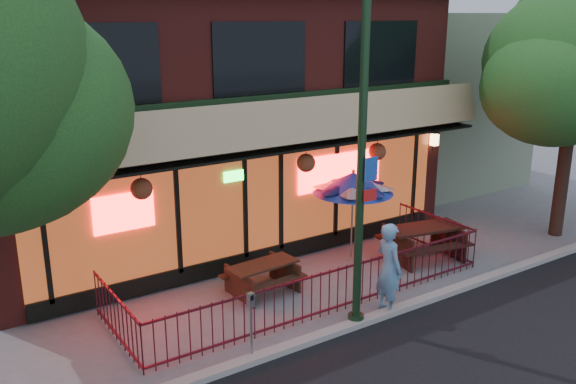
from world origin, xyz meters
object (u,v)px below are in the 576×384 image
(pedestrian, at_px, (389,268))
(parking_meter_near, at_px, (251,315))
(patio_umbrella, at_px, (353,183))
(picnic_table_right, at_px, (423,238))
(street_light, at_px, (361,171))
(picnic_table_left, at_px, (263,273))
(street_tree_right, at_px, (576,54))

(pedestrian, distance_m, parking_meter_near, 3.28)
(pedestrian, bearing_deg, parking_meter_near, 96.14)
(patio_umbrella, bearing_deg, pedestrian, -114.95)
(picnic_table_right, bearing_deg, street_light, -154.45)
(picnic_table_left, distance_m, parking_meter_near, 2.81)
(street_tree_right, distance_m, picnic_table_right, 6.30)
(patio_umbrella, bearing_deg, picnic_table_right, -36.88)
(picnic_table_left, distance_m, pedestrian, 2.83)
(picnic_table_left, bearing_deg, street_tree_right, -8.24)
(picnic_table_left, xyz_separation_m, pedestrian, (1.68, -2.22, 0.52))
(street_light, height_order, street_tree_right, street_tree_right)
(picnic_table_right, bearing_deg, parking_meter_near, -164.04)
(picnic_table_left, relative_size, parking_meter_near, 1.28)
(pedestrian, relative_size, parking_meter_near, 1.49)
(picnic_table_left, bearing_deg, patio_umbrella, 10.24)
(street_tree_right, height_order, parking_meter_near, street_tree_right)
(street_tree_right, xyz_separation_m, pedestrian, (-7.17, -0.94, -3.99))
(street_light, distance_m, picnic_table_right, 4.76)
(picnic_table_right, height_order, pedestrian, pedestrian)
(street_light, relative_size, picnic_table_left, 4.21)
(picnic_table_right, bearing_deg, patio_umbrella, 143.12)
(street_light, height_order, pedestrian, street_light)
(picnic_table_right, xyz_separation_m, pedestrian, (-2.72, -1.67, 0.41))
(pedestrian, bearing_deg, street_light, 98.73)
(street_tree_right, distance_m, parking_meter_near, 11.26)
(street_light, distance_m, street_tree_right, 8.30)
(picnic_table_right, bearing_deg, pedestrian, -148.53)
(picnic_table_right, distance_m, parking_meter_near, 6.25)
(picnic_table_left, bearing_deg, street_light, -70.53)
(picnic_table_left, xyz_separation_m, parking_meter_near, (-1.61, -2.27, 0.44))
(picnic_table_left, bearing_deg, pedestrian, -52.89)
(picnic_table_right, xyz_separation_m, patio_umbrella, (-1.44, 1.08, 1.40))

